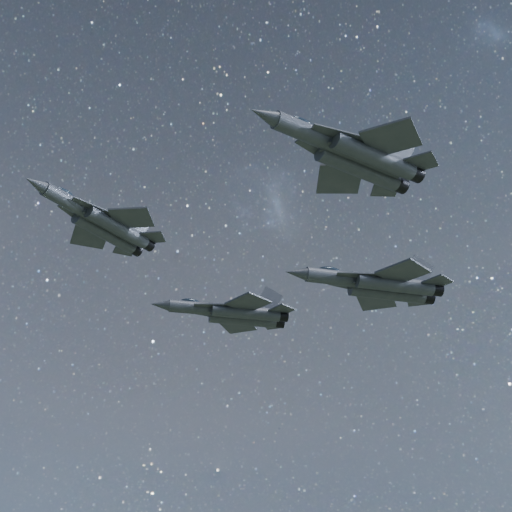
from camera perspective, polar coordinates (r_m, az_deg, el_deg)
name	(u,v)px	position (r m, az deg, el deg)	size (l,w,h in m)	color
jet_lead	(102,223)	(77.16, -12.21, 2.64)	(16.65, 10.90, 4.29)	#30343C
jet_left	(233,313)	(91.97, -1.84, -4.57)	(18.49, 12.50, 4.66)	#30343C
jet_right	(353,154)	(62.00, 7.78, 8.07)	(17.81, 12.56, 4.51)	#30343C
jet_slot	(378,285)	(85.58, 9.77, -2.29)	(20.07, 13.68, 5.04)	#30343C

